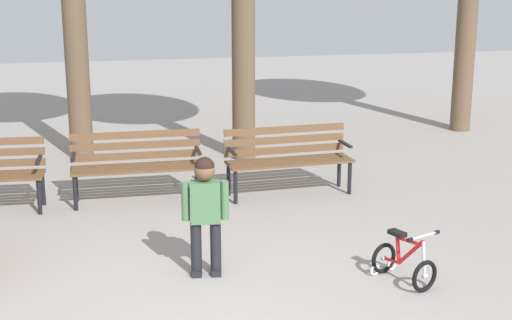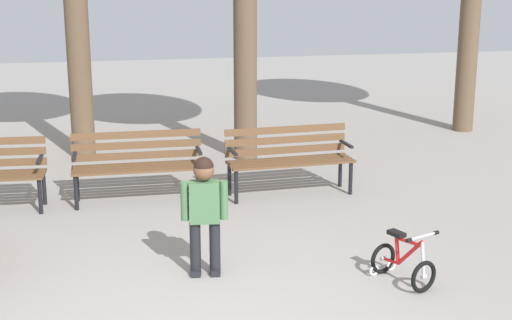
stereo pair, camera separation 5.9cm
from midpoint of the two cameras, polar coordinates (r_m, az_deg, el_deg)
park_bench_left at (r=9.39m, az=-8.76°, el=-0.03°), size 1.60×0.47×0.85m
park_bench_right at (r=9.57m, az=2.66°, el=0.41°), size 1.63×0.56×0.85m
child_standing at (r=7.00m, az=-3.68°, el=-3.48°), size 0.44×0.19×1.15m
kids_bicycle at (r=7.12m, az=11.26°, el=-7.58°), size 0.53×0.63×0.54m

